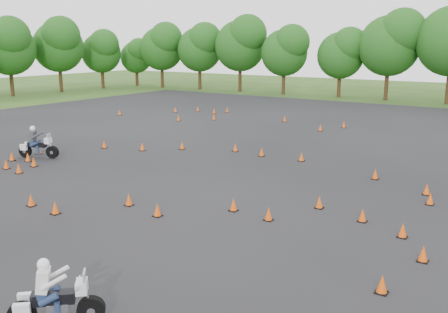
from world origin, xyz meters
name	(u,v)px	position (x,y,z in m)	size (l,w,h in m)	color
ground	(165,207)	(0.00, 0.00, 0.00)	(140.00, 140.00, 0.00)	#2D5119
asphalt_pad	(247,173)	(0.00, 6.00, 0.01)	(62.00, 62.00, 0.00)	black
treeline	(413,58)	(0.41, 35.11, 4.63)	(86.91, 32.25, 10.78)	#1C4D16
traffic_cones	(243,169)	(-0.07, 5.76, 0.23)	(35.69, 33.38, 0.45)	#E04C09
rider_grey	(38,142)	(-11.03, 2.65, 0.87)	(2.25, 0.69, 1.74)	#37383E
rider_white	(55,292)	(3.23, -7.48, 0.81)	(2.08, 0.64, 1.60)	silver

